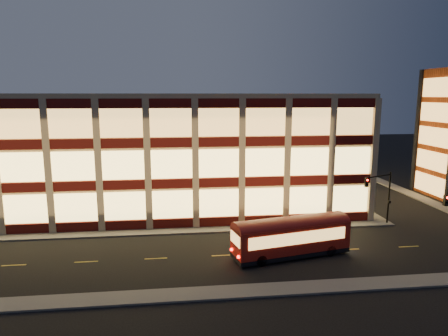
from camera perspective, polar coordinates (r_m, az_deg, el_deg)
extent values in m
plane|color=black|center=(42.44, -6.59, -9.44)|extent=(200.00, 200.00, 0.00)
cube|color=#514F4C|center=(43.47, -10.60, -8.96)|extent=(54.00, 2.00, 0.15)
cube|color=#514F4C|center=(63.02, 14.75, -3.05)|extent=(2.00, 30.00, 0.15)
cube|color=#514F4C|center=(67.80, 23.44, -2.64)|extent=(2.00, 30.00, 0.15)
cube|color=#514F4C|center=(30.49, -6.45, -17.58)|extent=(100.00, 2.00, 0.15)
cube|color=tan|center=(57.50, -9.82, 2.89)|extent=(50.00, 30.00, 14.00)
cube|color=tan|center=(57.03, -10.05, 10.13)|extent=(50.40, 30.40, 0.50)
cube|color=#470C0A|center=(44.12, -10.56, -7.88)|extent=(50.10, 0.25, 1.00)
cube|color=#FFD36B|center=(43.53, -10.65, -5.24)|extent=(49.00, 0.20, 3.00)
cube|color=#470C0A|center=(62.58, 14.02, -2.57)|extent=(0.25, 30.10, 1.00)
cube|color=#FFD36B|center=(62.15, 14.09, -0.69)|extent=(0.20, 29.00, 3.00)
cube|color=#470C0A|center=(42.95, -10.75, -2.30)|extent=(50.10, 0.25, 1.00)
cube|color=#FFD36B|center=(42.57, -10.84, 0.47)|extent=(49.00, 0.20, 3.00)
cube|color=#470C0A|center=(61.77, 14.20, 1.41)|extent=(0.25, 30.10, 1.00)
cube|color=#FFD36B|center=(61.48, 14.27, 3.34)|extent=(0.20, 29.00, 3.00)
cube|color=#470C0A|center=(42.22, -10.95, 3.54)|extent=(50.10, 0.25, 1.00)
cube|color=#FFD36B|center=(42.05, -11.05, 6.39)|extent=(49.00, 0.20, 3.00)
cube|color=#470C0A|center=(61.26, 14.39, 5.48)|extent=(0.25, 30.10, 1.00)
cube|color=#FFD36B|center=(61.12, 14.46, 7.44)|extent=(0.20, 29.00, 3.00)
cube|color=black|center=(66.70, 25.92, 4.75)|extent=(0.60, 0.60, 18.00)
cube|color=#FFB859|center=(64.34, 27.25, -2.03)|extent=(0.16, 6.60, 2.60)
cube|color=#FFB859|center=(63.77, 27.50, 0.96)|extent=(0.16, 6.60, 2.60)
cube|color=#FFB859|center=(63.37, 27.76, 3.99)|extent=(0.16, 6.60, 2.60)
cube|color=#FFB859|center=(63.16, 28.02, 7.05)|extent=(0.16, 6.60, 2.60)
cube|color=#FFB859|center=(63.12, 28.28, 10.13)|extent=(0.16, 6.60, 2.60)
cylinder|color=black|center=(48.35, 22.47, -3.99)|extent=(0.18, 0.18, 6.00)
cylinder|color=black|center=(46.30, 21.26, -1.09)|extent=(3.56, 1.63, 0.14)
cube|color=black|center=(44.95, 19.69, -1.97)|extent=(0.32, 0.32, 0.95)
sphere|color=#FF0C05|center=(44.73, 19.82, -1.64)|extent=(0.20, 0.20, 0.20)
cube|color=black|center=(48.27, 22.56, -4.51)|extent=(0.25, 0.18, 0.28)
cube|color=black|center=(40.26, 29.11, -4.08)|extent=(0.32, 0.32, 0.95)
sphere|color=#FF0C05|center=(40.05, 29.30, -3.72)|extent=(0.20, 0.20, 0.20)
cube|color=maroon|center=(36.85, 9.55, -9.64)|extent=(11.00, 4.87, 2.46)
cube|color=black|center=(37.36, 9.48, -11.72)|extent=(11.00, 4.87, 0.37)
cylinder|color=black|center=(34.93, 5.36, -13.04)|extent=(1.01, 0.52, 0.96)
cylinder|color=black|center=(36.91, 3.83, -11.70)|extent=(1.01, 0.52, 0.96)
cylinder|color=black|center=(38.08, 14.97, -11.33)|extent=(1.01, 0.52, 0.96)
cylinder|color=black|center=(39.90, 13.07, -10.22)|extent=(1.01, 0.52, 0.96)
cube|color=#FFB859|center=(35.62, 10.63, -9.84)|extent=(9.20, 2.05, 1.07)
cube|color=#FFB859|center=(37.88, 8.57, -8.53)|extent=(9.20, 2.05, 1.07)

